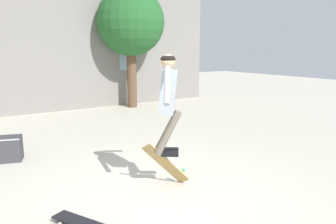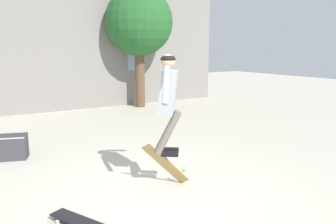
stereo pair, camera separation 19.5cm
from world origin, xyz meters
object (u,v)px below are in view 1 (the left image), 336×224
(skater, at_px, (168,96))
(skateboard_resting, at_px, (82,223))
(tree_right, at_px, (131,23))
(skateboard_flipping, at_px, (166,164))

(skater, height_order, skateboard_resting, skater)
(tree_right, xyz_separation_m, skater, (-2.80, -6.57, -1.59))
(skateboard_resting, bearing_deg, skater, 81.09)
(tree_right, height_order, skateboard_flipping, tree_right)
(skateboard_flipping, bearing_deg, skater, -9.48)
(skater, bearing_deg, tree_right, 102.32)
(skateboard_flipping, height_order, skateboard_resting, skateboard_flipping)
(skater, distance_m, skateboard_resting, 2.08)
(skater, height_order, skateboard_flipping, skater)
(tree_right, bearing_deg, skateboard_resting, -121.60)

